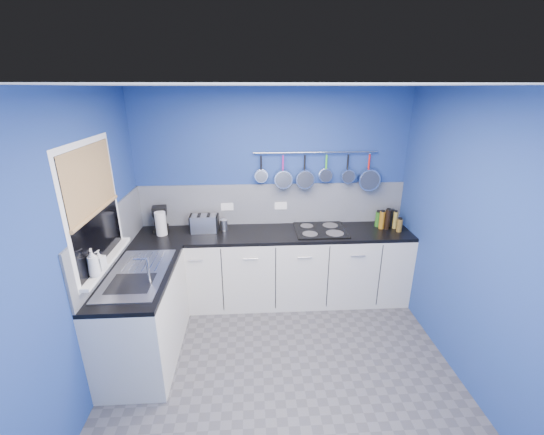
{
  "coord_description": "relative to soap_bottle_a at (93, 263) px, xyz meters",
  "views": [
    {
      "loc": [
        -0.25,
        -2.57,
        2.49
      ],
      "look_at": [
        -0.05,
        0.75,
        1.25
      ],
      "focal_mm": 23.2,
      "sensor_mm": 36.0,
      "label": 1
    }
  ],
  "objects": [
    {
      "name": "floor",
      "position": [
        1.53,
        -0.02,
        -1.18
      ],
      "size": [
        3.2,
        3.0,
        0.02
      ],
      "primitive_type": "cube",
      "color": "#47474C",
      "rests_on": "ground"
    },
    {
      "name": "ceiling",
      "position": [
        1.53,
        -0.02,
        1.34
      ],
      "size": [
        3.2,
        3.0,
        0.02
      ],
      "primitive_type": "cube",
      "color": "white",
      "rests_on": "ground"
    },
    {
      "name": "wall_back",
      "position": [
        1.53,
        1.49,
        0.08
      ],
      "size": [
        3.2,
        0.02,
        2.5
      ],
      "primitive_type": "cube",
      "color": "navy",
      "rests_on": "ground"
    },
    {
      "name": "wall_front",
      "position": [
        1.53,
        -1.53,
        0.08
      ],
      "size": [
        3.2,
        0.02,
        2.5
      ],
      "primitive_type": "cube",
      "color": "navy",
      "rests_on": "ground"
    },
    {
      "name": "wall_left",
      "position": [
        -0.08,
        -0.02,
        0.08
      ],
      "size": [
        0.02,
        3.0,
        2.5
      ],
      "primitive_type": "cube",
      "color": "navy",
      "rests_on": "ground"
    },
    {
      "name": "wall_right",
      "position": [
        3.14,
        -0.02,
        0.08
      ],
      "size": [
        0.02,
        3.0,
        2.5
      ],
      "primitive_type": "cube",
      "color": "navy",
      "rests_on": "ground"
    },
    {
      "name": "backsplash_back",
      "position": [
        1.53,
        1.47,
        -0.02
      ],
      "size": [
        3.2,
        0.02,
        0.5
      ],
      "primitive_type": "cube",
      "color": "#92969E",
      "rests_on": "wall_back"
    },
    {
      "name": "backsplash_left",
      "position": [
        -0.06,
        0.58,
        -0.02
      ],
      "size": [
        0.02,
        1.8,
        0.5
      ],
      "primitive_type": "cube",
      "color": "#92969E",
      "rests_on": "wall_left"
    },
    {
      "name": "cabinet_run_back",
      "position": [
        1.53,
        1.18,
        -0.74
      ],
      "size": [
        3.2,
        0.6,
        0.86
      ],
      "primitive_type": "cube",
      "color": "beige",
      "rests_on": "ground"
    },
    {
      "name": "worktop_back",
      "position": [
        1.53,
        1.18,
        -0.29
      ],
      "size": [
        3.2,
        0.6,
        0.04
      ],
      "primitive_type": "cube",
      "color": "black",
      "rests_on": "cabinet_run_back"
    },
    {
      "name": "cabinet_run_left",
      "position": [
        0.23,
        0.28,
        -0.74
      ],
      "size": [
        0.6,
        1.2,
        0.86
      ],
      "primitive_type": "cube",
      "color": "beige",
      "rests_on": "ground"
    },
    {
      "name": "worktop_left",
      "position": [
        0.23,
        0.28,
        -0.29
      ],
      "size": [
        0.6,
        1.2,
        0.04
      ],
      "primitive_type": "cube",
      "color": "black",
      "rests_on": "cabinet_run_left"
    },
    {
      "name": "window_frame",
      "position": [
        -0.05,
        0.28,
        0.38
      ],
      "size": [
        0.01,
        1.0,
        1.1
      ],
      "primitive_type": "cube",
      "color": "white",
      "rests_on": "wall_left"
    },
    {
      "name": "window_glass",
      "position": [
        -0.04,
        0.28,
        0.38
      ],
      "size": [
        0.01,
        0.9,
        1.0
      ],
      "primitive_type": "cube",
      "color": "black",
      "rests_on": "wall_left"
    },
    {
      "name": "bamboo_blind",
      "position": [
        -0.03,
        0.28,
        0.61
      ],
      "size": [
        0.01,
        0.9,
        0.55
      ],
      "primitive_type": "cube",
      "color": "tan",
      "rests_on": "wall_left"
    },
    {
      "name": "window_sill",
      "position": [
        -0.02,
        0.28,
        -0.13
      ],
      "size": [
        0.1,
        0.98,
        0.03
      ],
      "primitive_type": "cube",
      "color": "white",
      "rests_on": "wall_left"
    },
    {
      "name": "sink_unit",
      "position": [
        0.23,
        0.28,
        -0.27
      ],
      "size": [
        0.5,
        0.95,
        0.01
      ],
      "primitive_type": "cube",
      "color": "silver",
      "rests_on": "worktop_left"
    },
    {
      "name": "mixer_tap",
      "position": [
        0.39,
        0.1,
        -0.14
      ],
      "size": [
        0.12,
        0.08,
        0.26
      ],
      "primitive_type": null,
      "color": "silver",
      "rests_on": "worktop_left"
    },
    {
      "name": "socket_left",
      "position": [
        0.98,
        1.46,
        -0.04
      ],
      "size": [
        0.15,
        0.01,
        0.09
      ],
      "primitive_type": "cube",
      "color": "white",
      "rests_on": "backsplash_back"
    },
    {
      "name": "socket_right",
      "position": [
        1.63,
        1.46,
        -0.04
      ],
      "size": [
        0.15,
        0.01,
        0.09
      ],
      "primitive_type": "cube",
      "color": "white",
      "rests_on": "backsplash_back"
    },
    {
      "name": "pot_rail",
      "position": [
        2.03,
        1.43,
        0.61
      ],
      "size": [
        1.45,
        0.02,
        0.02
      ],
      "primitive_type": "cylinder",
      "rotation": [
        0.0,
        1.57,
        0.0
      ],
      "color": "silver",
      "rests_on": "wall_back"
    },
    {
      "name": "soap_bottle_a",
      "position": [
        0.0,
        0.0,
        0.0
      ],
      "size": [
        0.12,
        0.12,
        0.24
      ],
      "primitive_type": "imported",
      "rotation": [
        0.0,
        0.0,
        0.37
      ],
      "color": "white",
      "rests_on": "window_sill"
    },
    {
      "name": "soap_bottle_b",
      "position": [
        0.0,
        0.11,
        -0.03
      ],
      "size": [
        0.1,
        0.1,
        0.17
      ],
      "primitive_type": "imported",
      "rotation": [
        0.0,
        0.0,
        -0.26
      ],
      "color": "white",
      "rests_on": "window_sill"
    },
    {
      "name": "paper_towel",
      "position": [
        0.24,
        1.19,
        -0.13
      ],
      "size": [
        0.16,
        0.16,
        0.27
      ],
      "primitive_type": "cylinder",
      "rotation": [
        0.0,
        0.0,
        -0.34
      ],
      "color": "white",
      "rests_on": "worktop_back"
    },
    {
      "name": "coffee_maker",
      "position": [
        0.21,
        1.29,
        -0.12
      ],
      "size": [
        0.19,
        0.21,
        0.3
      ],
      "primitive_type": null,
      "rotation": [
        0.0,
        0.0,
        0.16
      ],
      "color": "black",
      "rests_on": "worktop_back"
    },
    {
      "name": "toaster",
      "position": [
        0.72,
        1.26,
        -0.17
      ],
      "size": [
        0.32,
        0.19,
        0.2
      ],
      "primitive_type": "cube",
      "rotation": [
        0.0,
        0.0,
        0.06
      ],
      "color": "silver",
      "rests_on": "worktop_back"
    },
    {
      "name": "canister",
      "position": [
        0.94,
        1.28,
        -0.2
      ],
      "size": [
        0.11,
        0.11,
        0.13
      ],
      "primitive_type": "cylinder",
      "rotation": [
        0.0,
        0.0,
        -0.28
      ],
      "color": "silver",
      "rests_on": "worktop_back"
    },
    {
      "name": "hob",
      "position": [
        2.08,
        1.2,
        -0.26
      ],
      "size": [
        0.6,
        0.52,
        0.01
      ],
      "primitive_type": "cube",
      "color": "black",
      "rests_on": "worktop_back"
    },
    {
      "name": "pan_0",
      "position": [
        1.4,
        1.42,
        0.44
      ],
      "size": [
        0.15,
        0.06,
        0.34
      ],
      "primitive_type": null,
      "color": "silver",
      "rests_on": "pot_rail"
    },
    {
      "name": "pan_1",
      "position": [
        1.65,
        1.42,
        0.41
      ],
      "size": [
        0.21,
        0.11,
        0.4
      ],
      "primitive_type": null,
      "color": "silver",
      "rests_on": "pot_rail"
    },
    {
      "name": "pan_2",
      "position": [
        1.9,
        1.42,
        0.41
      ],
      "size": [
        0.22,
        0.11,
        0.41
      ],
      "primitive_type": null,
      "color": "silver",
      "rests_on": "pot_rail"
    },
    {
      "name": "pan_3",
      "position": [
        2.16,
        1.42,
        0.43
      ],
      "size": [
        0.16,
        0.06,
        0.35
      ],
      "primitive_type": null,
      "color": "silver",
      "rests_on": "pot_rail"
    },
    {
      "name": "pan_4",
      "position": [
        2.41,
        1.42,
        0.43
      ],
      "size": [
        0.17,
        0.1,
        0.36
      ],
      "primitive_type": null,
      "color": "silver",
      "rests_on": "pot_rail"
    },
    {
      "name": "pan_5",
      "position": [
        2.67,
        1.42,
        0.39
      ],
      "size": [
        0.26,
        0.11,
        0.45
      ],
      "primitive_type": null,
      "color": "silver",
      "rests_on": "pot_rail"
    },
    {
      "name": "condiment_0",
      "position": [
        2.96,
        1.3,
        -0.17
      ],
      "size": [
        0.07,
        0.07,
        0.19
      ],
      "primitive_type": "cylinder",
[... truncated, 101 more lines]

